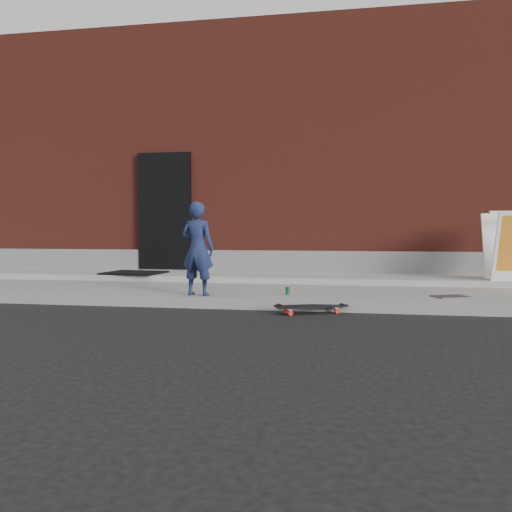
% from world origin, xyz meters
% --- Properties ---
extents(ground, '(80.00, 80.00, 0.00)m').
position_xyz_m(ground, '(0.00, 0.00, 0.00)').
color(ground, black).
rests_on(ground, ground).
extents(sidewalk, '(20.00, 3.00, 0.15)m').
position_xyz_m(sidewalk, '(0.00, 1.50, 0.07)').
color(sidewalk, gray).
rests_on(sidewalk, ground).
extents(apron, '(20.00, 1.20, 0.10)m').
position_xyz_m(apron, '(0.00, 2.40, 0.20)').
color(apron, gray).
rests_on(apron, sidewalk).
extents(building, '(20.00, 8.10, 5.00)m').
position_xyz_m(building, '(-0.00, 6.99, 2.50)').
color(building, maroon).
rests_on(building, ground).
extents(child, '(0.51, 0.38, 1.27)m').
position_xyz_m(child, '(-1.14, 0.20, 0.78)').
color(child, '#1B254D').
rests_on(child, sidewalk).
extents(skateboard, '(0.89, 0.56, 0.10)m').
position_xyz_m(skateboard, '(0.42, -0.12, 0.08)').
color(skateboard, red).
rests_on(skateboard, ground).
extents(pizza_sign, '(0.71, 0.82, 1.08)m').
position_xyz_m(pizza_sign, '(3.38, 1.97, 0.79)').
color(pizza_sign, white).
rests_on(pizza_sign, apron).
extents(soda_can, '(0.08, 0.08, 0.11)m').
position_xyz_m(soda_can, '(0.06, 0.45, 0.20)').
color(soda_can, '#187B3D').
rests_on(soda_can, sidewalk).
extents(doormat, '(1.09, 0.93, 0.03)m').
position_xyz_m(doormat, '(-2.90, 2.17, 0.26)').
color(doormat, black).
rests_on(doormat, apron).
extents(utility_plate, '(0.54, 0.45, 0.01)m').
position_xyz_m(utility_plate, '(2.21, 0.58, 0.16)').
color(utility_plate, '#504F54').
rests_on(utility_plate, sidewalk).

